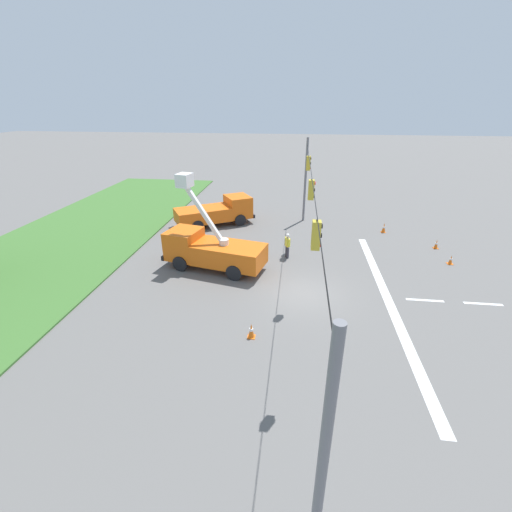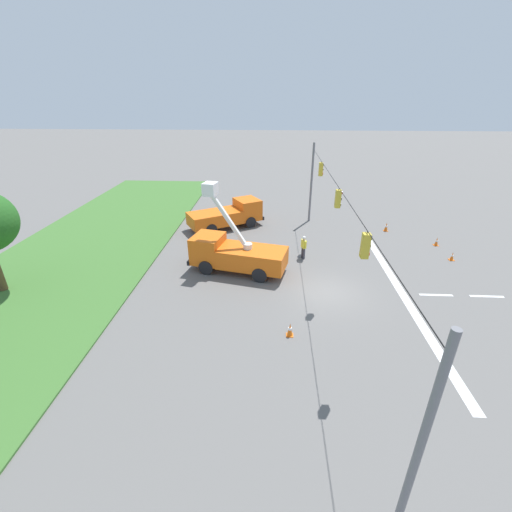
{
  "view_description": "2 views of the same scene",
  "coord_description": "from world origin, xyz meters",
  "px_view_note": "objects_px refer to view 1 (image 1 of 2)",
  "views": [
    {
      "loc": [
        -17.02,
        0.68,
        10.0
      ],
      "look_at": [
        2.15,
        3.01,
        1.16
      ],
      "focal_mm": 24.0,
      "sensor_mm": 36.0,
      "label": 1
    },
    {
      "loc": [
        -18.25,
        3.41,
        11.12
      ],
      "look_at": [
        1.44,
        4.46,
        1.66
      ],
      "focal_mm": 24.0,
      "sensor_mm": 36.0,
      "label": 2
    }
  ],
  "objects_px": {
    "utility_truck_support_near": "(218,211)",
    "road_worker": "(287,244)",
    "traffic_cone_foreground_left": "(451,260)",
    "traffic_cone_mid_left": "(384,228)",
    "traffic_cone_mid_right": "(436,244)",
    "utility_truck_bucket_lift": "(211,249)",
    "traffic_cone_foreground_right": "(251,331)"
  },
  "relations": [
    {
      "from": "traffic_cone_mid_left",
      "to": "traffic_cone_mid_right",
      "type": "xyz_separation_m",
      "value": [
        -3.01,
        -3.12,
        -0.06
      ]
    },
    {
      "from": "road_worker",
      "to": "traffic_cone_mid_left",
      "type": "bearing_deg",
      "value": -52.43
    },
    {
      "from": "utility_truck_bucket_lift",
      "to": "traffic_cone_foreground_right",
      "type": "xyz_separation_m",
      "value": [
        -6.87,
        -3.53,
        -0.98
      ]
    },
    {
      "from": "utility_truck_bucket_lift",
      "to": "traffic_cone_mid_right",
      "type": "relative_size",
      "value": 10.1
    },
    {
      "from": "utility_truck_support_near",
      "to": "traffic_cone_foreground_right",
      "type": "relative_size",
      "value": 9.46
    },
    {
      "from": "traffic_cone_mid_left",
      "to": "utility_truck_support_near",
      "type": "bearing_deg",
      "value": 88.63
    },
    {
      "from": "utility_truck_bucket_lift",
      "to": "utility_truck_support_near",
      "type": "height_order",
      "value": "utility_truck_bucket_lift"
    },
    {
      "from": "traffic_cone_foreground_right",
      "to": "traffic_cone_mid_left",
      "type": "xyz_separation_m",
      "value": [
        14.97,
        -9.03,
        0.03
      ]
    },
    {
      "from": "utility_truck_bucket_lift",
      "to": "utility_truck_support_near",
      "type": "bearing_deg",
      "value": 9.91
    },
    {
      "from": "traffic_cone_mid_right",
      "to": "road_worker",
      "type": "bearing_deg",
      "value": 105.14
    },
    {
      "from": "utility_truck_support_near",
      "to": "road_worker",
      "type": "distance_m",
      "value": 8.9
    },
    {
      "from": "utility_truck_bucket_lift",
      "to": "traffic_cone_foreground_right",
      "type": "bearing_deg",
      "value": -152.81
    },
    {
      "from": "utility_truck_bucket_lift",
      "to": "road_worker",
      "type": "xyz_separation_m",
      "value": [
        2.14,
        -4.82,
        -0.34
      ]
    },
    {
      "from": "road_worker",
      "to": "traffic_cone_mid_right",
      "type": "distance_m",
      "value": 11.27
    },
    {
      "from": "utility_truck_support_near",
      "to": "traffic_cone_foreground_left",
      "type": "bearing_deg",
      "value": -109.31
    },
    {
      "from": "utility_truck_bucket_lift",
      "to": "traffic_cone_mid_right",
      "type": "distance_m",
      "value": 16.51
    },
    {
      "from": "utility_truck_support_near",
      "to": "utility_truck_bucket_lift",
      "type": "bearing_deg",
      "value": -170.09
    },
    {
      "from": "road_worker",
      "to": "traffic_cone_mid_left",
      "type": "distance_m",
      "value": 9.78
    },
    {
      "from": "utility_truck_support_near",
      "to": "traffic_cone_mid_right",
      "type": "xyz_separation_m",
      "value": [
        -3.35,
        -17.15,
        -0.83
      ]
    },
    {
      "from": "utility_truck_bucket_lift",
      "to": "road_worker",
      "type": "relative_size",
      "value": 3.89
    },
    {
      "from": "utility_truck_support_near",
      "to": "traffic_cone_foreground_right",
      "type": "xyz_separation_m",
      "value": [
        -15.3,
        -5.0,
        -0.8
      ]
    },
    {
      "from": "traffic_cone_mid_left",
      "to": "traffic_cone_mid_right",
      "type": "height_order",
      "value": "traffic_cone_mid_left"
    },
    {
      "from": "traffic_cone_foreground_left",
      "to": "traffic_cone_mid_left",
      "type": "relative_size",
      "value": 0.8
    },
    {
      "from": "utility_truck_support_near",
      "to": "traffic_cone_mid_right",
      "type": "bearing_deg",
      "value": -101.05
    },
    {
      "from": "utility_truck_support_near",
      "to": "road_worker",
      "type": "relative_size",
      "value": 3.92
    },
    {
      "from": "utility_truck_bucket_lift",
      "to": "utility_truck_support_near",
      "type": "distance_m",
      "value": 8.56
    },
    {
      "from": "traffic_cone_foreground_right",
      "to": "traffic_cone_mid_left",
      "type": "bearing_deg",
      "value": -31.11
    },
    {
      "from": "traffic_cone_foreground_left",
      "to": "traffic_cone_mid_right",
      "type": "distance_m",
      "value": 2.67
    },
    {
      "from": "utility_truck_support_near",
      "to": "traffic_cone_mid_left",
      "type": "bearing_deg",
      "value": -91.37
    },
    {
      "from": "utility_truck_bucket_lift",
      "to": "utility_truck_support_near",
      "type": "relative_size",
      "value": 0.99
    },
    {
      "from": "utility_truck_bucket_lift",
      "to": "traffic_cone_foreground_left",
      "type": "height_order",
      "value": "utility_truck_bucket_lift"
    },
    {
      "from": "utility_truck_bucket_lift",
      "to": "traffic_cone_mid_left",
      "type": "height_order",
      "value": "utility_truck_bucket_lift"
    }
  ]
}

